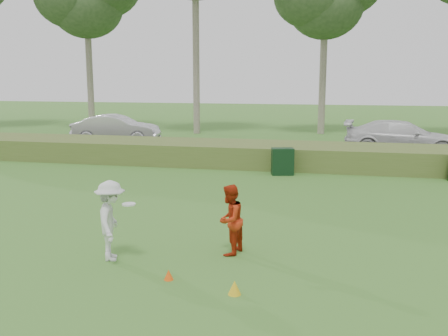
% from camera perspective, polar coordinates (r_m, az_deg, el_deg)
% --- Properties ---
extents(ground, '(120.00, 120.00, 0.00)m').
position_cam_1_polar(ground, '(9.76, -5.14, -11.72)').
color(ground, '#346C24').
rests_on(ground, ground).
extents(reed_strip, '(80.00, 3.00, 0.90)m').
position_cam_1_polar(reed_strip, '(21.04, 4.67, 1.55)').
color(reed_strip, '#4A6126').
rests_on(reed_strip, ground).
extents(park_road, '(80.00, 6.00, 0.06)m').
position_cam_1_polar(park_road, '(26.02, 6.15, 2.28)').
color(park_road, '#2D2D2D').
rests_on(park_road, ground).
extents(player_white, '(1.00, 1.19, 1.63)m').
position_cam_1_polar(player_white, '(10.34, -12.81, -5.88)').
color(player_white, silver).
rests_on(player_white, ground).
extents(player_red, '(0.72, 0.84, 1.48)m').
position_cam_1_polar(player_red, '(10.40, 0.65, -5.94)').
color(player_red, '#B72A0F').
rests_on(player_red, ground).
extents(cone_orange, '(0.17, 0.17, 0.19)m').
position_cam_1_polar(cone_orange, '(9.39, -6.35, -12.03)').
color(cone_orange, '#FF540D').
rests_on(cone_orange, ground).
extents(cone_yellow, '(0.23, 0.23, 0.25)m').
position_cam_1_polar(cone_yellow, '(8.74, 1.21, -13.50)').
color(cone_yellow, yellow).
rests_on(cone_yellow, ground).
extents(utility_cabinet, '(0.91, 0.69, 1.02)m').
position_cam_1_polar(utility_cabinet, '(19.01, 6.70, 0.75)').
color(utility_cabinet, black).
rests_on(utility_cabinet, ground).
extents(car_mid, '(4.93, 2.37, 1.56)m').
position_cam_1_polar(car_mid, '(28.18, -12.21, 4.39)').
color(car_mid, silver).
rests_on(car_mid, park_road).
extents(car_right, '(5.55, 2.68, 1.56)m').
position_cam_1_polar(car_right, '(25.23, 19.69, 3.34)').
color(car_right, silver).
rests_on(car_right, park_road).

